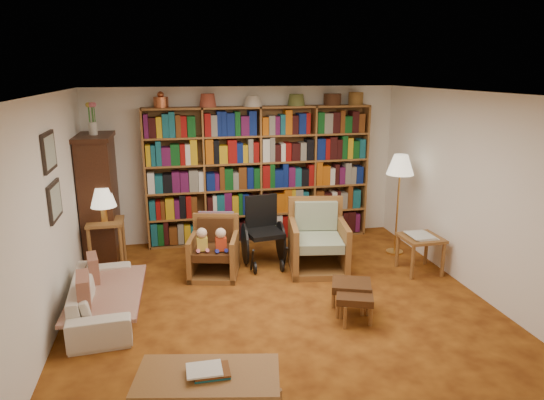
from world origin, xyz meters
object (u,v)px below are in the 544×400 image
object	(u,v)px
sofa	(103,297)
armchair_leather	(213,250)
side_table_lamp	(106,232)
side_table_papers	(421,242)
armchair_sage	(316,243)
floor_lamp	(400,169)
coffee_table	(208,379)
footstool_a	(355,299)
footstool_b	(351,288)
wheelchair	(263,233)

from	to	relation	value
sofa	armchair_leather	size ratio (longest dim) A/B	1.97
side_table_lamp	side_table_papers	size ratio (longest dim) A/B	1.28
armchair_sage	floor_lamp	size ratio (longest dim) A/B	0.64
armchair_leather	floor_lamp	xyz separation A→B (m)	(2.83, 0.20, 0.99)
coffee_table	side_table_lamp	bearing A→B (deg)	108.32
armchair_sage	side_table_papers	size ratio (longest dim) A/B	1.79
sofa	armchair_sage	xyz separation A→B (m)	(2.81, 0.86, 0.14)
side_table_lamp	armchair_sage	bearing A→B (deg)	-11.85
sofa	footstool_a	bearing A→B (deg)	-108.73
armchair_leather	footstool_b	bearing A→B (deg)	-44.91
armchair_sage	footstool_b	size ratio (longest dim) A/B	1.80
armchair_leather	armchair_sage	bearing A→B (deg)	-3.77
armchair_leather	coffee_table	size ratio (longest dim) A/B	0.67
footstool_b	coffee_table	bearing A→B (deg)	-140.31
coffee_table	sofa	bearing A→B (deg)	117.79
side_table_lamp	footstool_b	size ratio (longest dim) A/B	1.29
side_table_lamp	floor_lamp	size ratio (longest dim) A/B	0.46
side_table_papers	footstool_a	bearing A→B (deg)	-140.90
floor_lamp	footstool_b	distance (m)	2.38
footstool_b	coffee_table	world-z (taller)	coffee_table
floor_lamp	footstool_b	xyz separation A→B (m)	(-1.36, -1.66, -1.02)
side_table_lamp	footstool_a	distance (m)	3.63
side_table_papers	armchair_sage	bearing A→B (deg)	162.00
side_table_papers	footstool_b	xyz separation A→B (m)	(-1.37, -0.92, -0.13)
footstool_a	side_table_lamp	bearing A→B (deg)	142.41
side_table_papers	footstool_b	world-z (taller)	side_table_papers
coffee_table	armchair_sage	bearing A→B (deg)	58.12
sofa	armchair_sage	distance (m)	2.94
side_table_papers	footstool_b	distance (m)	1.65
side_table_papers	coffee_table	bearing A→B (deg)	-142.75
sofa	floor_lamp	world-z (taller)	floor_lamp
sofa	side_table_lamp	distance (m)	1.51
side_table_papers	footstool_b	bearing A→B (deg)	-146.16
sofa	wheelchair	xyz separation A→B (m)	(2.11, 1.21, 0.21)
armchair_sage	footstool_b	world-z (taller)	armchair_sage
footstool_a	coffee_table	xyz separation A→B (m)	(-1.73, -1.24, 0.09)
coffee_table	floor_lamp	bearing A→B (deg)	44.99
wheelchair	coffee_table	size ratio (longest dim) A/B	0.81
armchair_leather	footstool_a	distance (m)	2.21
armchair_sage	side_table_papers	xyz separation A→B (m)	(1.38, -0.45, 0.07)
sofa	floor_lamp	xyz separation A→B (m)	(4.18, 1.16, 1.09)
side_table_lamp	coffee_table	bearing A→B (deg)	-71.68
wheelchair	coffee_table	bearing A→B (deg)	-108.51
footstool_a	footstool_b	bearing A→B (deg)	77.97
footstool_a	sofa	bearing A→B (deg)	165.09
side_table_lamp	footstool_a	size ratio (longest dim) A/B	1.42
armchair_leather	floor_lamp	world-z (taller)	floor_lamp
wheelchair	floor_lamp	world-z (taller)	floor_lamp
wheelchair	floor_lamp	size ratio (longest dim) A/B	0.64
side_table_papers	footstool_b	size ratio (longest dim) A/B	1.01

